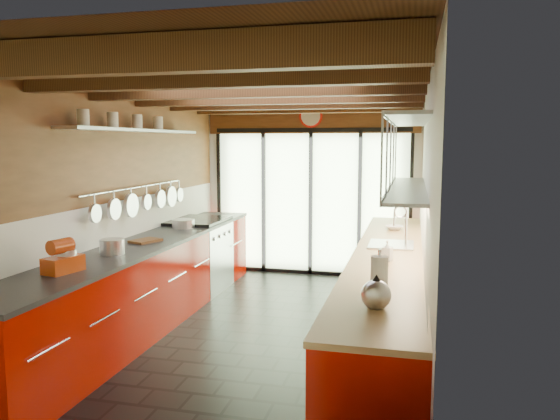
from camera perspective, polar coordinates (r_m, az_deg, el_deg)
The scene contains 18 objects.
ground at distance 5.79m, azimuth -1.91°, elevation -12.83°, with size 5.50×5.50×0.00m, color black.
room_shell at distance 5.45m, azimuth -1.99°, elevation 3.74°, with size 5.50×5.50×5.50m.
ceiling_beams at distance 5.83m, azimuth -0.99°, elevation 11.91°, with size 3.14×5.06×4.90m.
glass_door at distance 8.07m, azimuth 3.24°, elevation 4.86°, with size 2.95×0.10×2.90m.
left_counter at distance 6.11m, azimuth -13.62°, elevation -7.44°, with size 0.68×5.00×0.92m.
range_stove at distance 7.39m, azimuth -8.44°, elevation -4.72°, with size 0.66×0.90×0.97m.
right_counter at distance 5.46m, azimuth 11.23°, elevation -9.13°, with size 0.68×5.00×0.92m.
sink_assembly at distance 5.73m, azimuth 11.67°, elevation -3.23°, with size 0.45×0.52×0.43m.
upper_cabinets_right at distance 5.54m, azimuth 13.34°, elevation 5.64°, with size 0.34×3.00×3.00m.
left_wall_fixtures at distance 6.27m, azimuth -14.35°, elevation 5.15°, with size 0.28×2.60×0.96m.
stand_mixer at distance 4.79m, azimuth -21.68°, elevation -4.76°, with size 0.24×0.34×0.28m.
pot_large at distance 5.40m, azimuth -17.13°, elevation -3.68°, with size 0.23×0.23×0.15m, color silver.
pot_small at distance 6.84m, azimuth -10.06°, elevation -1.41°, with size 0.28×0.28×0.11m, color silver.
cutting_board at distance 5.97m, azimuth -13.88°, elevation -3.14°, with size 0.22×0.30×0.03m, color brown.
kettle at distance 3.56m, azimuth 10.01°, elevation -8.52°, with size 0.24×0.26×0.23m.
paper_towel at distance 3.84m, azimuth 10.33°, elevation -6.81°, with size 0.14×0.14×0.33m.
soap_bottle at distance 4.97m, azimuth 11.14°, elevation -4.19°, with size 0.08×0.08×0.18m, color silver.
bowl at distance 6.73m, azimuth 11.86°, elevation -1.83°, with size 0.21×0.21×0.05m, color silver.
Camera 1 is at (1.48, -5.24, 1.97)m, focal length 35.00 mm.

